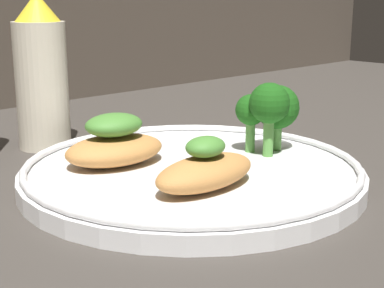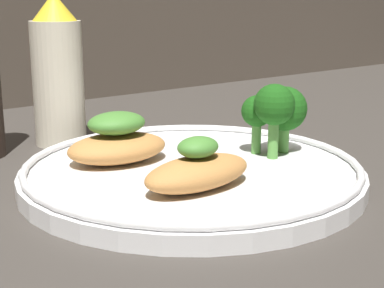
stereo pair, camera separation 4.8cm
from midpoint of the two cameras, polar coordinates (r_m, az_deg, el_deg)
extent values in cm
cube|color=#3D3833|center=(49.02, 2.81, -4.45)|extent=(180.00, 180.00, 1.00)
cylinder|color=white|center=(48.64, 2.82, -3.12)|extent=(28.20, 28.20, 1.40)
torus|color=white|center=(48.35, 2.84, -1.99)|extent=(27.60, 27.60, 0.60)
ellipsoid|color=#BC7F42|center=(43.03, 3.77, -2.85)|extent=(9.39, 4.96, 2.39)
ellipsoid|color=#478433|center=(42.49, 3.81, -0.34)|extent=(3.39, 2.77, 1.51)
ellipsoid|color=#BC7F42|center=(49.81, -4.54, -0.43)|extent=(9.25, 6.68, 2.44)
ellipsoid|color=#478433|center=(49.30, -4.59, 2.00)|extent=(5.36, 4.47, 1.88)
cylinder|color=#569942|center=(53.78, 11.42, 0.53)|extent=(0.95, 0.95, 2.59)
sphere|color=#195114|center=(53.21, 11.56, 3.34)|extent=(3.97, 3.97, 3.97)
cylinder|color=#569942|center=(52.60, 9.20, 0.48)|extent=(0.85, 0.85, 2.88)
sphere|color=#195114|center=(52.07, 9.30, 3.07)|extent=(2.80, 2.80, 2.80)
cylinder|color=#569942|center=(51.51, 10.53, 0.48)|extent=(0.92, 0.92, 3.50)
sphere|color=#195114|center=(50.89, 10.68, 3.76)|extent=(3.55, 3.55, 3.55)
cylinder|color=beige|center=(61.57, -10.68, 5.76)|extent=(5.21, 5.21, 12.66)
cone|color=yellow|center=(60.92, -11.02, 12.96)|extent=(4.43, 4.43, 2.78)
camera|label=1|loc=(0.02, -87.14, 0.74)|focal=55.00mm
camera|label=2|loc=(0.02, 92.86, -0.74)|focal=55.00mm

